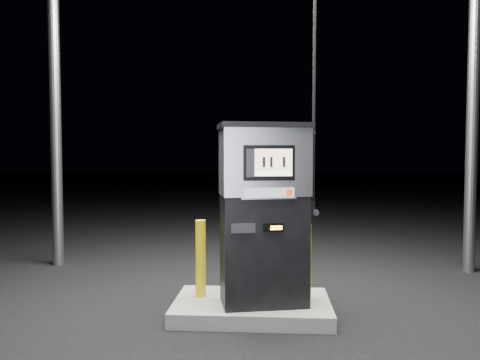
{
  "coord_description": "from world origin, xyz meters",
  "views": [
    {
      "loc": [
        0.19,
        -4.76,
        1.65
      ],
      "look_at": [
        -0.13,
        0.0,
        1.4
      ],
      "focal_mm": 35.0,
      "sensor_mm": 36.0,
      "label": 1
    }
  ],
  "objects": [
    {
      "name": "pump_island",
      "position": [
        0.0,
        0.0,
        0.07
      ],
      "size": [
        1.6,
        1.0,
        0.15
      ],
      "primitive_type": "cube",
      "color": "slate",
      "rests_on": "ground"
    },
    {
      "name": "bollard_left",
      "position": [
        -0.55,
        0.09,
        0.56
      ],
      "size": [
        0.14,
        0.14,
        0.81
      ],
      "primitive_type": "cylinder",
      "rotation": [
        0.0,
        0.0,
        0.39
      ],
      "color": "yellow",
      "rests_on": "pump_island"
    },
    {
      "name": "fuel_dispenser",
      "position": [
        0.12,
        -0.1,
        1.08
      ],
      "size": [
        1.04,
        0.71,
        3.76
      ],
      "rotation": [
        0.0,
        0.0,
        0.21
      ],
      "color": "black",
      "rests_on": "pump_island"
    },
    {
      "name": "ground",
      "position": [
        0.0,
        0.0,
        0.0
      ],
      "size": [
        80.0,
        80.0,
        0.0
      ],
      "primitive_type": "plane",
      "color": "black",
      "rests_on": "ground"
    },
    {
      "name": "bollard_right",
      "position": [
        0.55,
        0.12,
        0.64
      ],
      "size": [
        0.13,
        0.13,
        0.98
      ],
      "primitive_type": "cylinder",
      "rotation": [
        0.0,
        0.0,
        -0.0
      ],
      "color": "yellow",
      "rests_on": "pump_island"
    }
  ]
}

